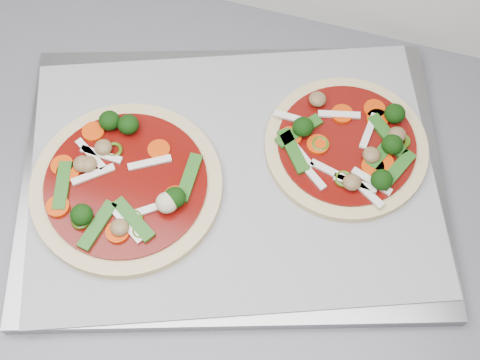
# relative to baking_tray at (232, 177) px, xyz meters

# --- Properties ---
(base_cabinet) EXTENTS (3.60, 0.60, 0.86)m
(base_cabinet) POSITION_rel_baking_tray_xyz_m (-0.14, -0.05, -0.48)
(base_cabinet) COLOR silver
(base_cabinet) RESTS_ON ground
(countertop) EXTENTS (3.60, 0.60, 0.04)m
(countertop) POSITION_rel_baking_tray_xyz_m (-0.14, -0.05, -0.03)
(countertop) COLOR slate
(countertop) RESTS_ON base_cabinet
(baking_tray) EXTENTS (0.55, 0.47, 0.02)m
(baking_tray) POSITION_rel_baking_tray_xyz_m (0.00, 0.00, 0.00)
(baking_tray) COLOR gray
(baking_tray) RESTS_ON countertop
(parchment) EXTENTS (0.53, 0.46, 0.00)m
(parchment) POSITION_rel_baking_tray_xyz_m (0.00, 0.00, 0.01)
(parchment) COLOR #949398
(parchment) RESTS_ON baking_tray
(pizza_left) EXTENTS (0.28, 0.28, 0.04)m
(pizza_left) POSITION_rel_baking_tray_xyz_m (-0.11, -0.05, 0.02)
(pizza_left) COLOR #E2C885
(pizza_left) RESTS_ON parchment
(pizza_right) EXTENTS (0.22, 0.22, 0.03)m
(pizza_right) POSITION_rel_baking_tray_xyz_m (0.12, 0.07, 0.02)
(pizza_right) COLOR #E2C885
(pizza_right) RESTS_ON parchment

